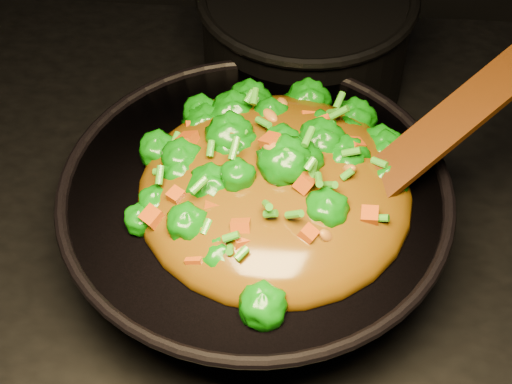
# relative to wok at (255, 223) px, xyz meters

# --- Properties ---
(wok) EXTENTS (0.47, 0.47, 0.10)m
(wok) POSITION_rel_wok_xyz_m (0.00, 0.00, 0.00)
(wok) COLOR black
(wok) RESTS_ON stovetop
(stir_fry) EXTENTS (0.30, 0.30, 0.09)m
(stir_fry) POSITION_rel_wok_xyz_m (0.02, -0.01, 0.09)
(stir_fry) COLOR #0C6A07
(stir_fry) RESTS_ON wok
(spatula) EXTENTS (0.23, 0.19, 0.11)m
(spatula) POSITION_rel_wok_xyz_m (0.15, 0.02, 0.10)
(spatula) COLOR #3A1705
(spatula) RESTS_ON wok
(back_pot) EXTENTS (0.31, 0.31, 0.14)m
(back_pot) POSITION_rel_wok_xyz_m (0.04, 0.27, 0.02)
(back_pot) COLOR black
(back_pot) RESTS_ON stovetop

